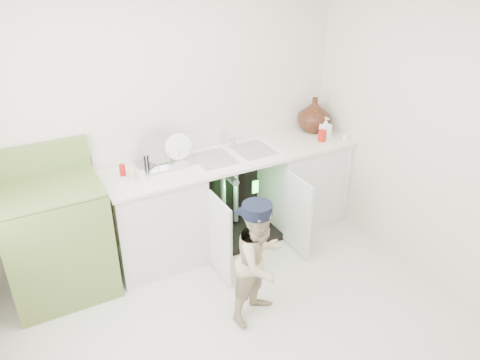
% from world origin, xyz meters
% --- Properties ---
extents(ground, '(3.50, 3.50, 0.00)m').
position_xyz_m(ground, '(0.00, 0.00, 0.00)').
color(ground, '#BCB7A5').
rests_on(ground, ground).
extents(room_shell, '(6.00, 5.50, 1.26)m').
position_xyz_m(room_shell, '(0.00, 0.00, 1.25)').
color(room_shell, beige).
rests_on(room_shell, ground).
extents(counter_run, '(2.44, 1.02, 1.25)m').
position_xyz_m(counter_run, '(0.59, 1.21, 0.48)').
color(counter_run, silver).
rests_on(counter_run, ground).
extents(avocado_stove, '(0.80, 0.65, 1.24)m').
position_xyz_m(avocado_stove, '(-1.09, 1.18, 0.51)').
color(avocado_stove, olive).
rests_on(avocado_stove, ground).
extents(repair_worker, '(0.70, 0.98, 1.01)m').
position_xyz_m(repair_worker, '(0.21, 0.15, 0.51)').
color(repair_worker, '#C0B18A').
rests_on(repair_worker, ground).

